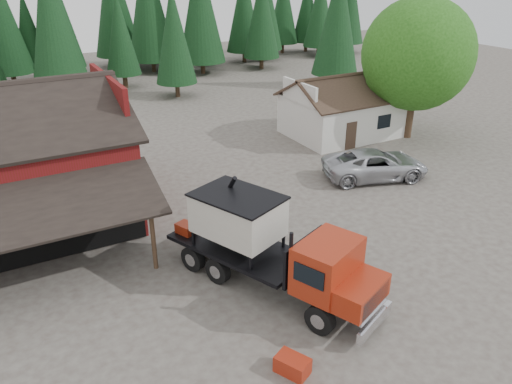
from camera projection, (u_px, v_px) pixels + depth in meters
ground at (288, 257)px, 22.88m from camera, size 120.00×120.00×0.00m
farmhouse at (342, 113)px, 38.14m from camera, size 8.60×6.42×4.65m
deciduous_tree at (418, 59)px, 35.69m from camera, size 8.00×8.00×10.20m
conifer_backdrop at (90, 80)px, 56.17m from camera, size 76.00×16.00×16.00m
near_pine_b at (174, 35)px, 46.77m from camera, size 3.96×3.96×10.40m
near_pine_c at (338, 19)px, 50.14m from camera, size 4.84×4.84×12.40m
near_pine_d at (52, 20)px, 44.93m from camera, size 5.28×5.28×13.40m
feed_truck at (269, 244)px, 20.03m from camera, size 6.02×9.80×4.32m
silver_car at (375, 164)px, 30.75m from camera, size 7.04×4.84×1.79m
equip_box at (292, 365)px, 16.42m from camera, size 1.11×1.30×0.60m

